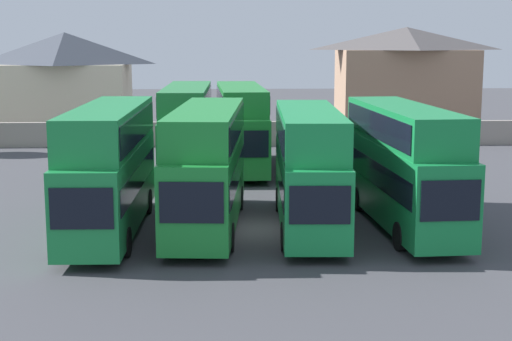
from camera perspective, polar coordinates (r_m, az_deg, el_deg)
ground at (r=49.69m, az=-0.67°, el=0.71°), size 140.00×140.00×0.00m
depot_boundary_wall at (r=56.42m, az=-0.86°, el=2.73°), size 56.00×0.50×1.80m
bus_1 at (r=31.67m, az=-10.80°, el=0.59°), size 2.62×11.49×5.15m
bus_2 at (r=31.88m, az=-3.63°, el=0.69°), size 3.30×11.57×5.03m
bus_3 at (r=31.75m, az=3.94°, el=0.58°), size 2.81×10.85×4.96m
bus_4 at (r=32.48m, az=10.90°, el=0.76°), size 3.09×11.18×5.09m
bus_5 at (r=46.57m, az=-5.13°, el=3.54°), size 2.77×11.93×4.98m
bus_6 at (r=46.07m, az=-1.12°, el=3.53°), size 3.00×11.31×5.01m
bus_7 at (r=46.45m, az=3.64°, el=2.40°), size 2.72×11.36×3.29m
house_terrace_left at (r=66.04m, az=-13.88°, el=6.39°), size 10.60×6.80×8.28m
house_terrace_centre at (r=65.95m, az=10.99°, el=6.67°), size 11.54×6.78×8.71m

